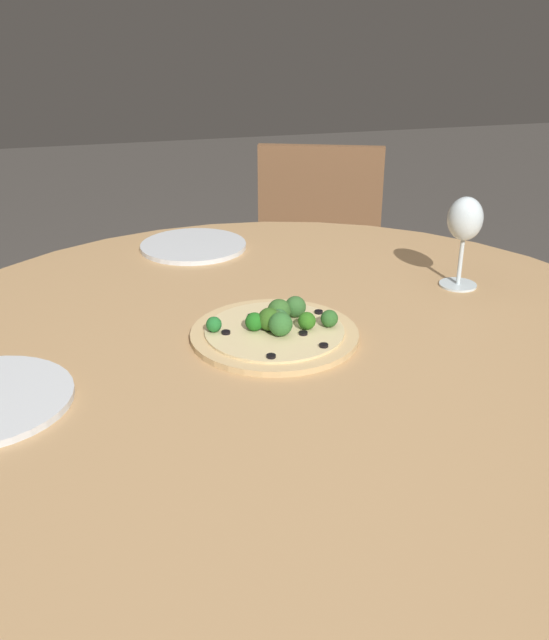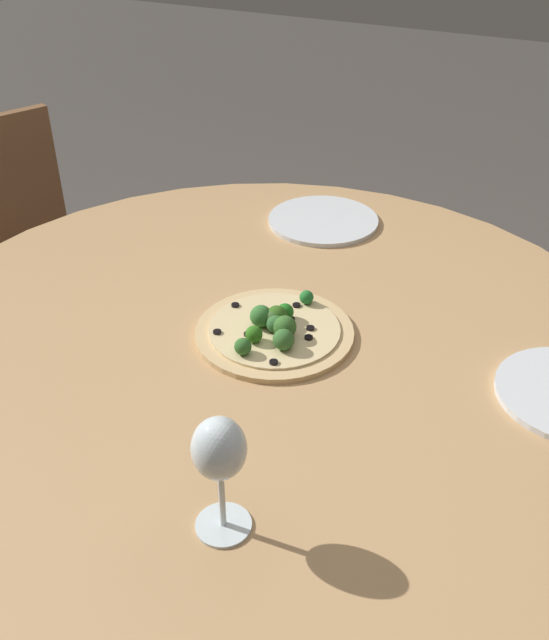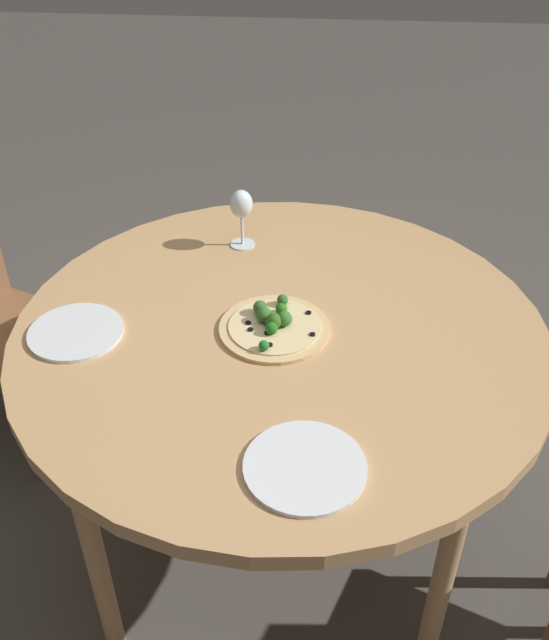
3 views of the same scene
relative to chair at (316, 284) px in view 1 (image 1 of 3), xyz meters
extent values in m
cylinder|color=tan|center=(0.95, -0.37, 0.29)|extent=(1.30, 1.30, 0.04)
cylinder|color=tan|center=(0.55, -0.77, -0.10)|extent=(0.05, 0.05, 0.73)
cylinder|color=tan|center=(0.55, 0.03, -0.10)|extent=(0.05, 0.05, 0.73)
cube|color=brown|center=(0.06, -0.02, -0.06)|extent=(0.52, 0.52, 0.04)
cube|color=brown|center=(-0.11, 0.04, 0.18)|extent=(0.16, 0.37, 0.44)
cylinder|color=brown|center=(0.16, -0.24, -0.27)|extent=(0.04, 0.04, 0.38)
cylinder|color=brown|center=(0.28, 0.07, -0.27)|extent=(0.04, 0.04, 0.38)
cylinder|color=brown|center=(-0.16, -0.12, -0.27)|extent=(0.04, 0.04, 0.38)
cylinder|color=brown|center=(-0.03, 0.19, -0.27)|extent=(0.04, 0.04, 0.38)
cylinder|color=tan|center=(0.94, -0.38, 0.31)|extent=(0.27, 0.27, 0.01)
cylinder|color=beige|center=(0.94, -0.38, 0.32)|extent=(0.22, 0.22, 0.00)
sphere|color=#356327|center=(0.91, -0.37, 0.34)|extent=(0.04, 0.04, 0.04)
sphere|color=#31692C|center=(0.96, -0.38, 0.34)|extent=(0.04, 0.04, 0.04)
sphere|color=#2C5F26|center=(0.95, -0.30, 0.34)|extent=(0.03, 0.03, 0.03)
sphere|color=#2C6819|center=(0.96, -0.33, 0.34)|extent=(0.03, 0.03, 0.03)
sphere|color=#206B2B|center=(0.92, -0.48, 0.33)|extent=(0.02, 0.02, 0.02)
sphere|color=#315C1B|center=(0.94, -0.39, 0.34)|extent=(0.04, 0.04, 0.04)
sphere|color=#345727|center=(0.94, -0.38, 0.34)|extent=(0.03, 0.03, 0.03)
sphere|color=#1E681B|center=(0.94, -0.41, 0.34)|extent=(0.03, 0.03, 0.03)
sphere|color=#33632B|center=(0.90, -0.34, 0.34)|extent=(0.04, 0.04, 0.04)
sphere|color=#295C1F|center=(0.93, -0.39, 0.33)|extent=(0.02, 0.02, 0.02)
sphere|color=#326630|center=(0.93, -0.37, 0.34)|extent=(0.03, 0.03, 0.03)
cylinder|color=black|center=(0.89, -0.41, 0.32)|extent=(0.01, 0.01, 0.00)
cylinder|color=black|center=(0.93, -0.42, 0.32)|extent=(0.01, 0.01, 0.00)
cylinder|color=black|center=(0.97, -0.34, 0.32)|extent=(0.01, 0.01, 0.00)
cylinder|color=black|center=(0.90, -0.30, 0.32)|extent=(0.01, 0.01, 0.00)
cylinder|color=black|center=(0.88, -0.38, 0.32)|extent=(0.01, 0.01, 0.00)
cylinder|color=black|center=(1.02, -0.33, 0.32)|extent=(0.01, 0.01, 0.00)
cylinder|color=black|center=(0.94, -0.39, 0.32)|extent=(0.01, 0.01, 0.00)
cylinder|color=black|center=(1.03, -0.41, 0.32)|extent=(0.01, 0.01, 0.00)
cylinder|color=black|center=(0.94, -0.46, 0.32)|extent=(0.01, 0.01, 0.00)
cylinder|color=silver|center=(0.81, 0.01, 0.31)|extent=(0.07, 0.07, 0.00)
cylinder|color=silver|center=(0.81, 0.01, 0.36)|extent=(0.01, 0.01, 0.09)
ellipsoid|color=silver|center=(0.81, 0.01, 0.44)|extent=(0.06, 0.06, 0.08)
cylinder|color=silver|center=(0.47, -0.44, 0.31)|extent=(0.23, 0.23, 0.01)
camera|label=1|loc=(1.93, -0.65, 0.80)|focal=40.00mm
camera|label=2|loc=(0.50, 0.50, 1.00)|focal=40.00mm
camera|label=3|loc=(1.06, -1.74, 1.36)|focal=40.00mm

